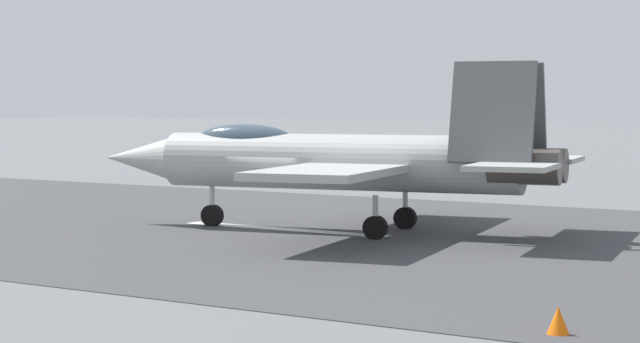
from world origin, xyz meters
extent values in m
plane|color=slate|center=(0.00, 0.00, 0.00)|extent=(400.00, 400.00, 0.00)
cube|color=#404144|center=(0.00, 0.00, 0.01)|extent=(240.00, 26.00, 0.02)
cube|color=white|center=(-0.31, 0.00, 0.02)|extent=(8.00, 0.70, 0.00)
cylinder|color=#AAADAC|center=(-2.23, -0.43, 2.33)|extent=(12.40, 4.23, 1.86)
cone|color=#AAADAC|center=(5.18, 1.04, 2.33)|extent=(3.09, 2.11, 1.58)
ellipsoid|color=#3F5160|center=(1.17, 0.24, 3.03)|extent=(3.75, 1.78, 1.10)
cylinder|color=#47423D|center=(-8.51, -1.13, 2.33)|extent=(2.37, 1.51, 1.10)
cylinder|color=#47423D|center=(-8.29, -2.21, 2.33)|extent=(2.37, 1.51, 1.10)
cube|color=#AAADAC|center=(-3.95, 3.09, 2.23)|extent=(4.45, 6.28, 0.24)
cube|color=#AAADAC|center=(-2.47, -4.35, 2.23)|extent=(4.45, 6.28, 0.24)
cube|color=#AAADAC|center=(-8.87, 0.69, 2.43)|extent=(2.90, 3.22, 0.16)
cube|color=#AAADAC|center=(-7.93, -4.02, 2.43)|extent=(2.90, 3.22, 0.16)
cube|color=#545659|center=(-7.65, -0.60, 4.03)|extent=(2.74, 1.44, 3.14)
cube|color=#545659|center=(-7.30, -2.37, 4.03)|extent=(2.74, 1.44, 3.14)
cylinder|color=silver|center=(2.40, 0.49, 0.70)|extent=(0.18, 0.18, 1.40)
cylinder|color=black|center=(2.40, 0.49, 0.38)|extent=(0.80, 0.44, 0.76)
cylinder|color=silver|center=(-4.31, 0.78, 0.70)|extent=(0.18, 0.18, 1.40)
cylinder|color=black|center=(-4.31, 0.78, 0.38)|extent=(0.80, 0.44, 0.76)
cylinder|color=silver|center=(-3.68, -2.36, 0.70)|extent=(0.18, 0.18, 1.40)
cylinder|color=black|center=(-3.68, -2.36, 0.38)|extent=(0.80, 0.44, 0.76)
cone|color=orange|center=(-14.62, 11.90, 0.28)|extent=(0.44, 0.44, 0.55)
camera|label=1|loc=(-22.42, 32.40, 4.38)|focal=65.26mm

